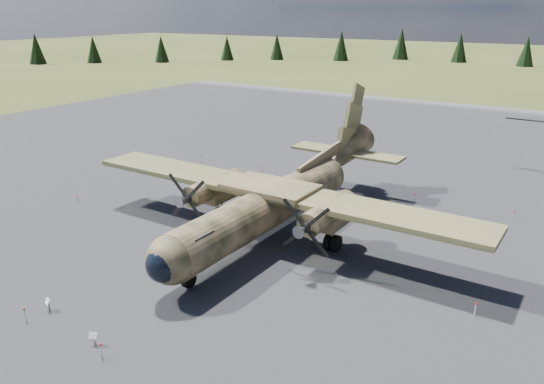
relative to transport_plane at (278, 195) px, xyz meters
The scene contains 7 objects.
ground 5.25m from the transport_plane, 107.25° to the right, with size 500.00×500.00×0.00m, color brown.
apron 6.72m from the transport_plane, 102.27° to the left, with size 120.00×120.00×0.04m, color #5D5C62.
transport_plane is the anchor object (origin of this frame).
info_placard_left 17.23m from the transport_plane, 107.83° to the right, with size 0.51×0.34×0.74m.
info_placard_right 17.25m from the transport_plane, 91.63° to the right, with size 0.49×0.31×0.72m.
barrier_fence 5.18m from the transport_plane, 112.53° to the right, with size 33.12×29.62×0.85m.
treeline 2.53m from the transport_plane, 42.65° to the right, with size 305.89×304.78×10.98m.
Camera 1 is at (20.48, -27.45, 16.11)m, focal length 35.00 mm.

